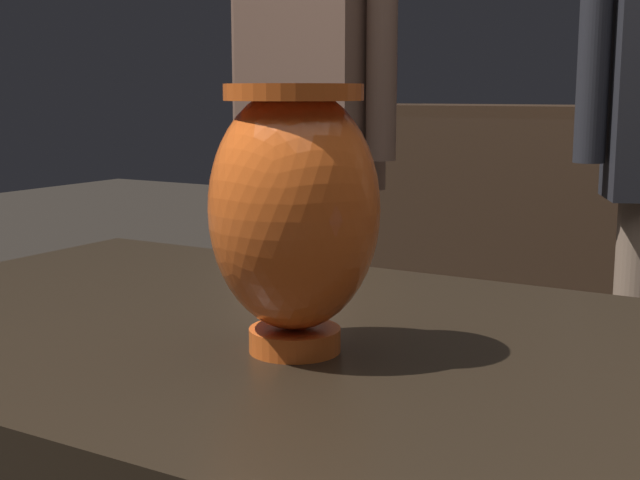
{
  "coord_description": "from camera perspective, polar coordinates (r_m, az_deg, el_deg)",
  "views": [
    {
      "loc": [
        0.39,
        -0.71,
        1.04
      ],
      "look_at": [
        -0.01,
        -0.03,
        0.9
      ],
      "focal_mm": 48.54,
      "sensor_mm": 36.0,
      "label": 1
    }
  ],
  "objects": [
    {
      "name": "visitor_near_left",
      "position": [
        2.11,
        -0.65,
        7.53
      ],
      "size": [
        0.47,
        0.21,
        1.62
      ],
      "rotation": [
        0.0,
        0.0,
        3.06
      ],
      "color": "#232328",
      "rests_on": "ground_plane"
    },
    {
      "name": "vase_centerpiece",
      "position": [
        0.77,
        -1.71,
        2.07
      ],
      "size": [
        0.15,
        0.15,
        0.24
      ],
      "color": "#E55B1E",
      "rests_on": "display_plinth"
    },
    {
      "name": "shelf_vase_far_left",
      "position": [
        3.26,
        4.6,
        10.48
      ],
      "size": [
        0.06,
        0.06,
        0.18
      ],
      "color": "red",
      "rests_on": "back_display_shelf"
    }
  ]
}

